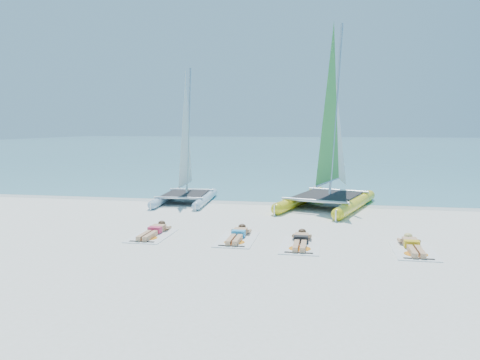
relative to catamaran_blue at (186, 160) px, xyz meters
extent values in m
plane|color=white|center=(2.99, -4.98, -1.71)|extent=(140.00, 140.00, 0.00)
cube|color=#6CAFB4|center=(2.99, 58.02, -1.71)|extent=(140.00, 115.00, 0.01)
cube|color=silver|center=(2.99, 0.52, -1.71)|extent=(140.00, 1.40, 0.01)
cylinder|color=#A9C4DE|center=(-0.83, -0.14, -1.55)|extent=(0.58, 3.78, 0.33)
cone|color=#A9C4DE|center=(-0.97, 1.93, -1.55)|extent=(0.35, 0.50, 0.32)
cylinder|color=#A9C4DE|center=(0.85, -0.03, -1.55)|extent=(0.58, 3.78, 0.33)
cone|color=#A9C4DE|center=(0.71, 2.04, -1.55)|extent=(0.35, 0.50, 0.32)
cube|color=black|center=(0.01, -0.09, -1.35)|extent=(1.75, 2.17, 0.03)
cylinder|color=silver|center=(-0.04, 0.59, 1.24)|extent=(0.14, 0.99, 5.19)
cylinder|color=yellow|center=(4.69, 0.11, -1.50)|extent=(1.83, 4.77, 0.43)
cone|color=yellow|center=(5.47, 2.67, -1.50)|extent=(0.57, 0.71, 0.41)
cylinder|color=yellow|center=(6.76, -0.53, -1.50)|extent=(1.83, 4.77, 0.43)
cone|color=yellow|center=(7.54, 2.03, -1.50)|extent=(0.57, 0.71, 0.41)
cube|color=black|center=(5.72, -0.21, -1.25)|extent=(2.78, 3.17, 0.03)
cylinder|color=silver|center=(5.98, 0.62, 2.09)|extent=(0.47, 1.25, 6.69)
cube|color=white|center=(0.82, -5.96, -1.70)|extent=(1.00, 1.85, 0.02)
cube|color=#DFAA75|center=(0.82, -5.53, -1.59)|extent=(0.36, 0.55, 0.17)
cube|color=#D5325A|center=(0.82, -5.73, -1.59)|extent=(0.37, 0.22, 0.17)
cube|color=#DFAA75|center=(0.82, -6.33, -1.63)|extent=(0.31, 0.85, 0.13)
sphere|color=#DFAA75|center=(0.82, -5.16, -1.55)|extent=(0.21, 0.21, 0.21)
ellipsoid|color=#392414|center=(0.82, -5.15, -1.51)|extent=(0.22, 0.24, 0.15)
cube|color=white|center=(3.29, -5.98, -1.70)|extent=(1.00, 1.85, 0.02)
cube|color=#DFAA75|center=(3.29, -5.55, -1.59)|extent=(0.36, 0.55, 0.17)
cube|color=#2999DB|center=(3.29, -5.75, -1.59)|extent=(0.37, 0.22, 0.17)
cube|color=#DFAA75|center=(3.29, -6.35, -1.63)|extent=(0.31, 0.85, 0.13)
sphere|color=#DFAA75|center=(3.29, -5.18, -1.55)|extent=(0.21, 0.21, 0.21)
ellipsoid|color=#392414|center=(3.29, -5.17, -1.51)|extent=(0.22, 0.24, 0.15)
cube|color=white|center=(5.04, -6.31, -1.70)|extent=(1.00, 1.85, 0.02)
cube|color=#DFAA75|center=(5.04, -5.88, -1.59)|extent=(0.36, 0.55, 0.17)
cube|color=black|center=(5.04, -6.08, -1.59)|extent=(0.37, 0.22, 0.17)
cube|color=#DFAA75|center=(5.04, -6.68, -1.63)|extent=(0.31, 0.85, 0.13)
sphere|color=#DFAA75|center=(5.04, -5.51, -1.55)|extent=(0.21, 0.21, 0.21)
ellipsoid|color=#392414|center=(5.04, -5.50, -1.51)|extent=(0.22, 0.24, 0.15)
cube|color=white|center=(7.84, -6.32, -1.70)|extent=(1.00, 1.85, 0.02)
cube|color=#DFAA75|center=(7.84, -5.89, -1.59)|extent=(0.36, 0.55, 0.17)
cube|color=gold|center=(7.84, -6.09, -1.59)|extent=(0.37, 0.22, 0.17)
cube|color=#DFAA75|center=(7.84, -6.69, -1.63)|extent=(0.31, 0.85, 0.13)
sphere|color=#DFAA75|center=(7.84, -5.52, -1.55)|extent=(0.21, 0.21, 0.21)
ellipsoid|color=#DDC468|center=(7.84, -5.51, -1.51)|extent=(0.22, 0.24, 0.15)
camera|label=1|loc=(5.67, -18.30, 1.40)|focal=35.00mm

